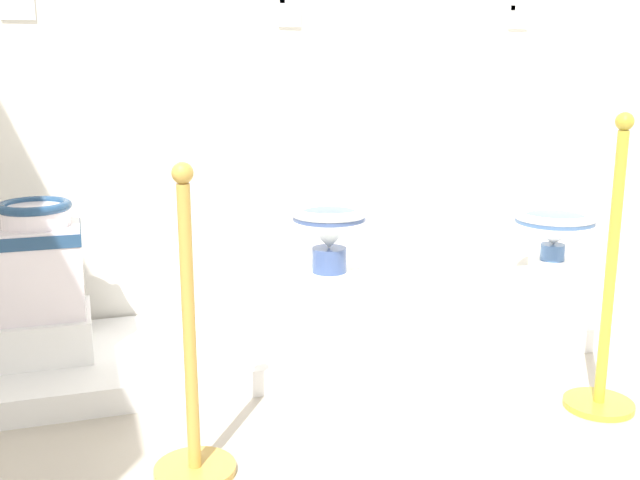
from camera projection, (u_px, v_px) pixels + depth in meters
name	position (u px, v px, depth m)	size (l,w,h in m)	color
display_platform	(324.00, 337.00, 3.35)	(3.46, 0.80, 0.10)	white
plinth_block_leftmost	(45.00, 333.00, 3.02)	(0.36, 0.37, 0.17)	white
antique_toilet_leftmost	(39.00, 257.00, 2.94)	(0.33, 0.32, 0.45)	white
plinth_block_squat_floral	(329.00, 307.00, 3.27)	(0.39, 0.39, 0.21)	white
antique_toilet_squat_floral	(329.00, 236.00, 3.20)	(0.33, 0.33, 0.34)	white
plinth_block_rightmost	(550.00, 286.00, 3.70)	(0.31, 0.34, 0.13)	white
antique_toilet_rightmost	(554.00, 230.00, 3.63)	(0.39, 0.39, 0.31)	white
info_placard_first	(16.00, 4.00, 3.06)	(0.14, 0.01, 0.12)	white
info_placard_second	(289.00, 10.00, 3.40)	(0.11, 0.01, 0.14)	white
info_placard_third	(518.00, 16.00, 3.74)	(0.11, 0.01, 0.13)	white
stanchion_post_near_left	(192.00, 388.00, 2.28)	(0.25, 0.25, 0.97)	#BE923D
stanchion_post_near_right	(606.00, 323.00, 2.72)	(0.25, 0.25, 1.08)	gold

